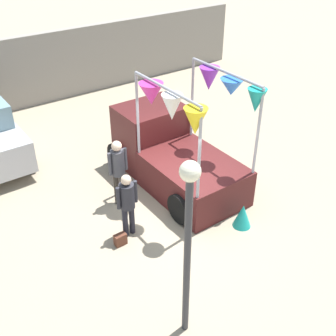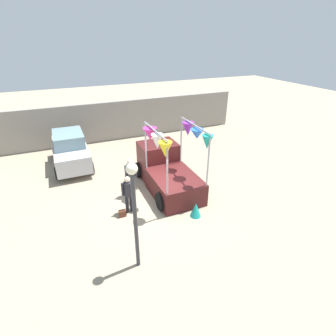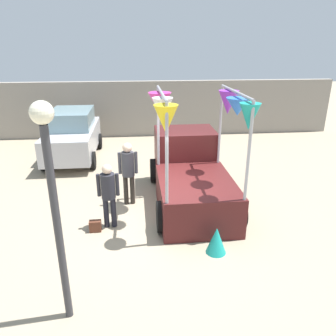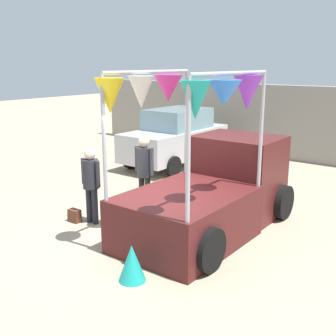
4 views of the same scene
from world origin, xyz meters
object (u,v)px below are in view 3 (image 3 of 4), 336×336
object	(u,v)px
person_customer	(108,190)
handbag	(95,226)
person_vendor	(128,168)
parked_car	(73,135)
folded_kite_bundle_teal	(216,240)
street_lamp	(52,186)
vendor_truck	(190,169)

from	to	relation	value
person_customer	handbag	bearing A→B (deg)	-150.26
person_vendor	handbag	world-z (taller)	person_vendor
parked_car	folded_kite_bundle_teal	world-z (taller)	parked_car
person_vendor	street_lamp	world-z (taller)	street_lamp
parked_car	folded_kite_bundle_teal	size ratio (longest dim) A/B	6.67
person_customer	folded_kite_bundle_teal	distance (m)	2.78
vendor_truck	person_vendor	world-z (taller)	vendor_truck
vendor_truck	handbag	size ratio (longest dim) A/B	14.71
folded_kite_bundle_teal	vendor_truck	bearing A→B (deg)	93.33
vendor_truck	parked_car	world-z (taller)	vendor_truck
person_vendor	handbag	xyz separation A→B (m)	(-0.81, -1.39, -0.95)
person_customer	vendor_truck	bearing A→B (deg)	31.92
vendor_truck	person_vendor	bearing A→B (deg)	-174.46
parked_car	folded_kite_bundle_teal	distance (m)	7.86
handbag	street_lamp	distance (m)	3.43
person_customer	folded_kite_bundle_teal	bearing A→B (deg)	-29.52
vendor_truck	parked_car	size ratio (longest dim) A/B	1.03
person_vendor	folded_kite_bundle_teal	distance (m)	3.25
person_vendor	folded_kite_bundle_teal	xyz separation A→B (m)	(1.89, -2.52, -0.79)
person_customer	folded_kite_bundle_teal	size ratio (longest dim) A/B	2.72
vendor_truck	street_lamp	size ratio (longest dim) A/B	1.15
handbag	person_customer	bearing A→B (deg)	29.74
person_vendor	street_lamp	distance (m)	4.31
person_customer	street_lamp	size ratio (longest dim) A/B	0.46
street_lamp	parked_car	bearing A→B (deg)	98.49
folded_kite_bundle_teal	street_lamp	bearing A→B (deg)	-152.55
street_lamp	folded_kite_bundle_teal	distance (m)	3.82
parked_car	person_vendor	bearing A→B (deg)	-62.32
person_vendor	street_lamp	size ratio (longest dim) A/B	0.50
vendor_truck	handbag	xyz separation A→B (m)	(-2.54, -1.56, -0.78)
person_vendor	parked_car	bearing A→B (deg)	117.68
handbag	street_lamp	world-z (taller)	street_lamp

